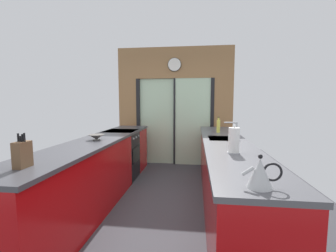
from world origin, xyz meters
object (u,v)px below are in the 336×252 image
(kettle, at_px, (260,173))
(soap_bottle, at_px, (218,126))
(knife_block, at_px, (22,154))
(paper_towel_roll, at_px, (234,141))
(mixing_bowl, at_px, (96,137))
(oven_range, at_px, (121,155))

(kettle, bearing_deg, soap_bottle, 90.05)
(knife_block, xyz_separation_m, paper_towel_roll, (1.78, 0.75, 0.02))
(knife_block, bearing_deg, mixing_bowl, 90.00)
(oven_range, height_order, paper_towel_roll, paper_towel_roll)
(oven_range, xyz_separation_m, paper_towel_roll, (1.80, -1.70, 0.60))
(knife_block, height_order, soap_bottle, knife_block)
(mixing_bowl, xyz_separation_m, knife_block, (0.00, -1.36, 0.07))
(kettle, bearing_deg, knife_block, 172.99)
(oven_range, distance_m, kettle, 3.27)
(soap_bottle, bearing_deg, knife_block, -126.47)
(kettle, bearing_deg, paper_towel_roll, 90.13)
(oven_range, relative_size, paper_towel_roll, 3.11)
(oven_range, distance_m, mixing_bowl, 1.20)
(mixing_bowl, distance_m, knife_block, 1.37)
(mixing_bowl, distance_m, paper_towel_roll, 1.88)
(knife_block, height_order, kettle, knife_block)
(oven_range, height_order, knife_block, knife_block)
(oven_range, xyz_separation_m, soap_bottle, (1.80, -0.05, 0.59))
(kettle, height_order, soap_bottle, soap_bottle)
(oven_range, relative_size, kettle, 3.77)
(knife_block, relative_size, paper_towel_roll, 0.96)
(knife_block, relative_size, kettle, 1.16)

